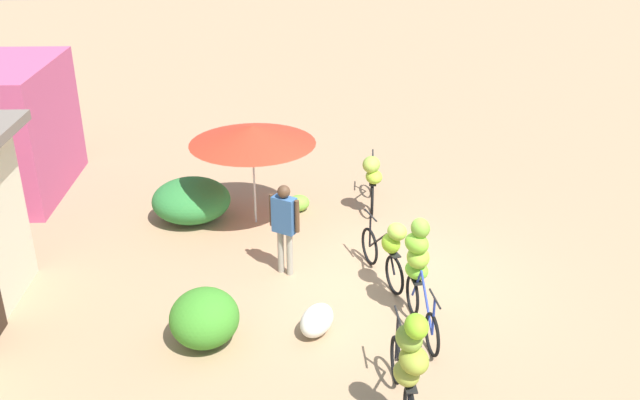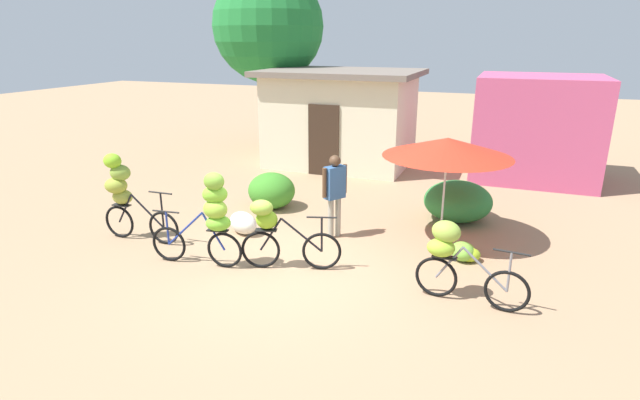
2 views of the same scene
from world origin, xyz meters
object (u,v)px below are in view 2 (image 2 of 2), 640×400
Objects in this scene: shop_pink at (537,128)px; bicycle_center_loaded at (276,229)px; market_umbrella at (447,147)px; banana_pile_on_ground at (464,251)px; bicycle_by_shop at (453,254)px; tree_behind_building at (268,27)px; bicycle_near_pile at (211,213)px; person_vendor at (335,188)px; bicycle_leftmost at (124,191)px; building_low at (341,117)px; produce_sack at (243,223)px.

bicycle_center_loaded is at bearing -117.71° from shop_pink.
market_umbrella is 3.10× the size of banana_pile_on_ground.
shop_pink is 1.94× the size of bicycle_by_shop.
bicycle_near_pile is at bearing -69.58° from tree_behind_building.
tree_behind_building is 9.26m from person_vendor.
banana_pile_on_ground is 0.47× the size of person_vendor.
person_vendor is (-3.69, -6.17, -0.39)m from shop_pink.
bicycle_leftmost reaches higher than person_vendor.
bicycle_leftmost is 1.03× the size of bicycle_by_shop.
bicycle_leftmost is 6.19m from bicycle_by_shop.
building_low is at bearing -25.26° from tree_behind_building.
bicycle_leftmost is 4.03m from person_vendor.
person_vendor is (-1.98, -0.61, -0.82)m from market_umbrella.
building_low is 5.54m from shop_pink.
building_low is at bearing 75.46° from bicycle_leftmost.
tree_behind_building is 10.54m from bicycle_center_loaded.
bicycle_center_loaded is (4.48, -8.92, -3.37)m from tree_behind_building.
bicycle_by_shop is 1.67m from banana_pile_on_ground.
bicycle_center_loaded is (-2.43, -2.31, -1.11)m from market_umbrella.
market_umbrella is 1.46× the size of bicycle_center_loaded.
bicycle_center_loaded is at bearing 179.39° from bicycle_by_shop.
shop_pink is at bearing 4.19° from building_low.
person_vendor is at bearing -120.91° from shop_pink.
tree_behind_building is 11.20m from banana_pile_on_ground.
bicycle_by_shop is 4.44m from produce_sack.
bicycle_leftmost is 2.42× the size of produce_sack.
bicycle_near_pile is 1.73m from produce_sack.
bicycle_near_pile is at bearing -142.82° from market_umbrella.
bicycle_center_loaded is 0.99× the size of person_vendor.
produce_sack is at bearing 28.22° from bicycle_leftmost.
bicycle_leftmost is at bearing 167.84° from bicycle_near_pile.
building_low is 6.37m from produce_sack.
market_umbrella is 1.41× the size of bicycle_leftmost.
building_low reaches higher than produce_sack.
shop_pink is 6.57m from banana_pile_on_ground.
bicycle_by_shop is at bearing -78.64° from market_umbrella.
person_vendor is (0.44, 1.70, 0.29)m from bicycle_center_loaded.
tree_behind_building is at bearing 110.42° from bicycle_near_pile.
building_low is 4.32m from tree_behind_building.
shop_pink reaches higher than banana_pile_on_ground.
tree_behind_building is 12.07m from bicycle_by_shop.
shop_pink is 1.33× the size of market_umbrella.
bicycle_leftmost is 2.19× the size of banana_pile_on_ground.
market_umbrella is (3.82, -5.16, 0.39)m from building_low.
bicycle_by_shop is at bearing -60.25° from building_low.
person_vendor is (4.92, -7.22, -3.08)m from tree_behind_building.
building_low reaches higher than bicycle_leftmost.
shop_pink is 0.54× the size of tree_behind_building.
market_umbrella reaches higher than bicycle_by_shop.
market_umbrella is (-1.71, -5.56, 0.44)m from shop_pink.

